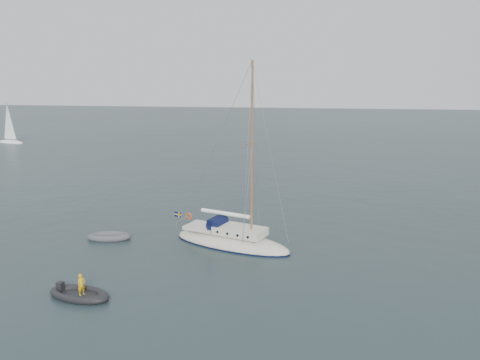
# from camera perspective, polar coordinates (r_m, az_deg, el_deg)

# --- Properties ---
(ground) EXTENTS (300.00, 300.00, 0.00)m
(ground) POSITION_cam_1_polar(r_m,az_deg,el_deg) (30.72, 1.83, -8.24)
(ground) COLOR black
(ground) RESTS_ON ground
(sailboat) EXTENTS (8.70, 2.61, 12.39)m
(sailboat) POSITION_cam_1_polar(r_m,az_deg,el_deg) (30.84, -1.04, -6.30)
(sailboat) COLOR white
(sailboat) RESTS_ON ground
(dinghy) EXTENTS (2.98, 1.35, 0.43)m
(dinghy) POSITION_cam_1_polar(r_m,az_deg,el_deg) (33.38, -15.66, -6.66)
(dinghy) COLOR #535358
(dinghy) RESTS_ON ground
(rib) EXTENTS (3.39, 1.54, 1.30)m
(rib) POSITION_cam_1_polar(r_m,az_deg,el_deg) (25.42, -19.03, -12.96)
(rib) COLOR black
(rib) RESTS_ON ground
(distant_yacht_a) EXTENTS (5.52, 2.95, 7.32)m
(distant_yacht_a) POSITION_cam_1_polar(r_m,az_deg,el_deg) (89.19, -26.36, 6.08)
(distant_yacht_a) COLOR white
(distant_yacht_a) RESTS_ON ground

